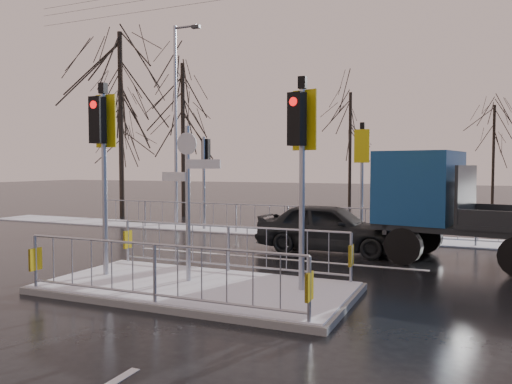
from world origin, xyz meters
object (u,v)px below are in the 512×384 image
at_px(flatbed_truck, 454,203).
at_px(street_lamp_left, 177,116).
at_px(car_far_lane, 329,227).
at_px(traffic_island, 196,271).

xyz_separation_m(flatbed_truck, street_lamp_left, (-10.88, 4.37, 3.00)).
height_order(car_far_lane, street_lamp_left, street_lamp_left).
bearing_deg(street_lamp_left, car_far_lane, -28.51).
bearing_deg(car_far_lane, traffic_island, 167.92).
distance_m(car_far_lane, flatbed_truck, 3.37).
relative_size(car_far_lane, street_lamp_left, 0.50).
distance_m(traffic_island, flatbed_truck, 6.88).
xyz_separation_m(traffic_island, street_lamp_left, (-6.42, 9.49, 4.10)).
distance_m(flatbed_truck, street_lamp_left, 12.11).
height_order(car_far_lane, flatbed_truck, flatbed_truck).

